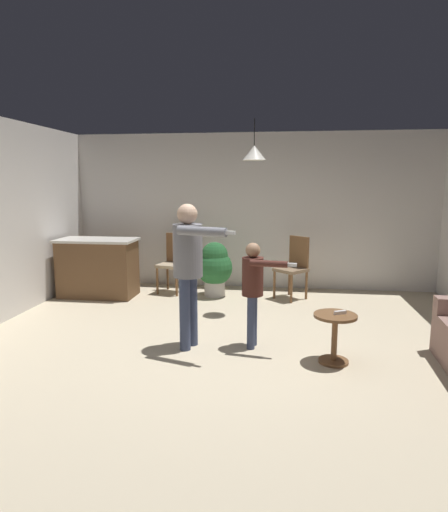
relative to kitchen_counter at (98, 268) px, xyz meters
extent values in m
plane|color=beige|center=(2.45, -2.16, -0.48)|extent=(7.68, 7.68, 0.00)
cube|color=silver|center=(2.45, 1.04, 0.87)|extent=(6.40, 0.10, 2.70)
cylinder|color=brown|center=(4.73, -1.85, -0.45)|extent=(0.05, 0.05, 0.06)
cube|color=brown|center=(0.00, 0.00, -0.02)|extent=(1.20, 0.60, 0.91)
cube|color=beige|center=(0.00, 0.00, 0.45)|extent=(1.26, 0.66, 0.04)
cylinder|color=brown|center=(3.53, -2.25, 0.03)|extent=(0.44, 0.44, 0.03)
cylinder|color=brown|center=(3.53, -2.25, -0.23)|extent=(0.06, 0.06, 0.49)
cylinder|color=brown|center=(3.53, -2.25, -0.46)|extent=(0.31, 0.31, 0.03)
cylinder|color=#384260|center=(1.98, -1.95, -0.07)|extent=(0.12, 0.12, 0.82)
cylinder|color=#384260|center=(1.93, -2.11, -0.07)|extent=(0.12, 0.12, 0.82)
cylinder|color=slate|center=(1.95, -2.03, 0.63)|extent=(0.32, 0.32, 0.58)
sphere|color=#D8AD8C|center=(1.95, -2.03, 1.03)|extent=(0.22, 0.22, 0.22)
cylinder|color=slate|center=(2.01, -1.85, 0.60)|extent=(0.10, 0.10, 0.55)
cylinder|color=slate|center=(2.16, -2.29, 0.88)|extent=(0.55, 0.25, 0.10)
cube|color=white|center=(2.45, -2.38, 0.88)|extent=(0.13, 0.07, 0.04)
cylinder|color=#384260|center=(2.67, -1.86, -0.18)|extent=(0.09, 0.09, 0.60)
cylinder|color=#384260|center=(2.65, -1.99, -0.18)|extent=(0.09, 0.09, 0.60)
cylinder|color=#4C261E|center=(2.66, -1.92, 0.34)|extent=(0.24, 0.24, 0.43)
sphere|color=#9E7556|center=(2.66, -1.92, 0.64)|extent=(0.16, 0.16, 0.16)
cylinder|color=#4C261E|center=(2.68, -1.79, 0.32)|extent=(0.07, 0.07, 0.40)
cylinder|color=#4C261E|center=(2.84, -2.09, 0.52)|extent=(0.41, 0.13, 0.07)
cube|color=white|center=(3.07, -2.12, 0.52)|extent=(0.13, 0.05, 0.04)
cylinder|color=brown|center=(1.36, 0.51, -0.25)|extent=(0.04, 0.04, 0.45)
cylinder|color=brown|center=(1.01, 0.59, -0.25)|extent=(0.04, 0.04, 0.45)
cylinder|color=brown|center=(1.27, 0.16, -0.25)|extent=(0.04, 0.04, 0.45)
cylinder|color=brown|center=(0.92, 0.24, -0.25)|extent=(0.04, 0.04, 0.45)
cube|color=tan|center=(1.14, 0.37, 0.00)|extent=(0.51, 0.51, 0.05)
cube|color=brown|center=(1.19, 0.56, 0.27)|extent=(0.38, 0.13, 0.50)
cylinder|color=brown|center=(3.38, 0.25, -0.25)|extent=(0.04, 0.04, 0.45)
cylinder|color=brown|center=(3.11, 0.50, -0.25)|extent=(0.04, 0.04, 0.45)
cylinder|color=brown|center=(3.14, -0.01, -0.25)|extent=(0.04, 0.04, 0.45)
cylinder|color=brown|center=(2.87, 0.23, -0.25)|extent=(0.04, 0.04, 0.45)
cube|color=#7F664C|center=(3.12, 0.24, 0.00)|extent=(0.59, 0.59, 0.05)
cube|color=brown|center=(3.25, 0.38, 0.27)|extent=(0.31, 0.28, 0.50)
cylinder|color=#B7B2AD|center=(1.89, 0.27, -0.34)|extent=(0.34, 0.34, 0.27)
sphere|color=#235B2D|center=(1.89, 0.27, -0.01)|extent=(0.58, 0.58, 0.58)
sphere|color=#235B2D|center=(1.89, 0.27, 0.20)|extent=(0.44, 0.44, 0.44)
cube|color=white|center=(3.58, -2.25, 0.06)|extent=(0.13, 0.09, 0.04)
cone|color=silver|center=(2.57, -0.57, 1.77)|extent=(0.32, 0.32, 0.20)
cylinder|color=black|center=(2.57, -0.57, 2.04)|extent=(0.01, 0.01, 0.36)
camera|label=1|loc=(2.97, -6.63, 1.36)|focal=30.48mm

